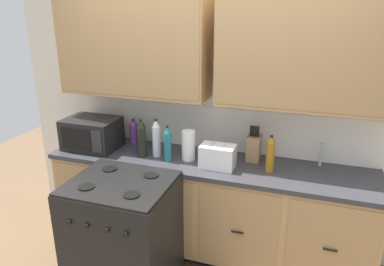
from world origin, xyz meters
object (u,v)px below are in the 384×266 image
Objects in this scene: stove_range at (124,235)px; paper_towel_roll at (189,145)px; bottle_clear at (156,138)px; bottle_violet at (134,132)px; bottle_dark at (142,138)px; bottle_teal at (168,144)px; microwave at (92,133)px; bottle_green at (142,133)px; toaster at (218,156)px; knife_block at (254,147)px; bottle_amber at (270,154)px.

paper_towel_roll reaches higher than stove_range.
paper_towel_roll is at bearing 3.06° from bottle_clear.
bottle_dark is (0.20, -0.24, 0.04)m from bottle_violet.
bottle_clear reaches higher than bottle_teal.
microwave reaches higher than paper_towel_roll.
bottle_green is 0.78× the size of bottle_clear.
microwave is at bearing -178.58° from paper_towel_roll.
toaster is at bearing 1.67° from bottle_teal.
knife_block is (0.85, 0.78, 0.55)m from stove_range.
bottle_clear reaches higher than paper_towel_roll.
stove_range is 1.98× the size of microwave.
bottle_teal is 0.93× the size of bottle_clear.
bottle_green is at bearing 103.93° from stove_range.
bottle_green is 1.22m from bottle_amber.
stove_range is at bearing -93.25° from bottle_clear.
toaster is 0.89× the size of bottle_teal.
toaster is at bearing 41.85° from stove_range.
microwave reaches higher than bottle_violet.
bottle_teal is 0.85m from bottle_amber.
microwave is 0.64m from bottle_clear.
stove_range is 2.80× the size of bottle_clear.
bottle_clear is (-0.29, -0.02, 0.04)m from paper_towel_roll.
bottle_amber is (0.85, 0.06, -0.00)m from bottle_teal.
bottle_green is (-1.04, -0.01, 0.01)m from knife_block.
stove_range is 1.28m from knife_block.
toaster is 0.83m from bottle_green.
paper_towel_roll is (0.32, 0.61, 0.57)m from stove_range.
bottle_violet reaches higher than toaster.
toaster is 1.06× the size of bottle_green.
bottle_dark is at bearing -4.26° from microwave.
knife_block is at bearing 12.43° from bottle_clear.
toaster is at bearing -136.43° from knife_block.
bottle_violet is 0.09m from bottle_green.
bottle_clear is at bearing -167.57° from knife_block.
bottle_teal is 0.26m from bottle_dark.
bottle_teal is at bearing -29.96° from bottle_violet.
knife_block is (1.46, 0.19, -0.02)m from microwave.
bottle_violet is at bearing 164.31° from toaster.
bottle_dark is (0.11, -0.22, 0.04)m from bottle_green.
bottle_clear reaches higher than toaster.
bottle_dark is at bearing -177.98° from bottle_amber.
knife_block is at bearing 43.57° from toaster.
bottle_green is at bearing -11.67° from bottle_violet.
bottle_teal reaches higher than bottle_violet.
bottle_clear is at bearing 179.54° from bottle_amber.
bottle_violet is 0.74× the size of bottle_clear.
toaster is (0.60, 0.54, 0.54)m from stove_range.
stove_range is 3.07× the size of bottle_amber.
toaster is 0.29m from paper_towel_roll.
knife_block is 0.91× the size of bottle_clear.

